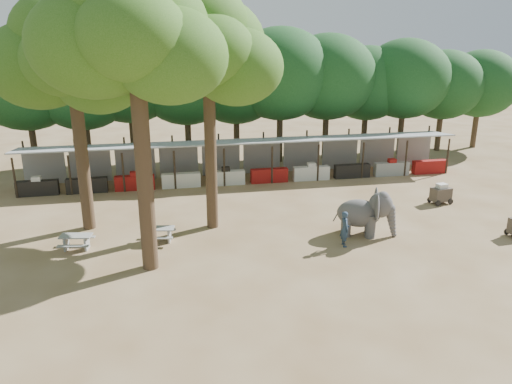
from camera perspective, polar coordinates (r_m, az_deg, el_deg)
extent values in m
plane|color=brown|center=(20.14, 5.60, -9.60)|extent=(100.00, 100.00, 0.00)
cube|color=#96989D|center=(32.24, -1.32, 5.80)|extent=(28.00, 2.99, 0.39)
cylinder|color=#2D2319|center=(31.65, -23.96, 1.58)|extent=(0.12, 0.12, 2.40)
cylinder|color=#2D2319|center=(34.15, -23.07, 3.15)|extent=(0.12, 0.12, 2.80)
cube|color=black|center=(32.09, -23.70, 0.42)|extent=(2.38, 0.50, 0.90)
cube|color=gray|center=(34.20, -23.00, 2.49)|extent=(2.52, 0.12, 2.00)
cylinder|color=#2D2319|center=(31.13, -18.94, 1.91)|extent=(0.12, 0.12, 2.40)
cylinder|color=#2D2319|center=(33.67, -18.41, 3.48)|extent=(0.12, 0.12, 2.80)
cube|color=black|center=(31.57, -18.75, 0.72)|extent=(2.38, 0.50, 0.90)
cube|color=gray|center=(33.71, -18.36, 2.80)|extent=(2.52, 0.12, 2.00)
cylinder|color=#2D2319|center=(30.85, -13.80, 2.23)|extent=(0.12, 0.12, 2.40)
cylinder|color=#2D2319|center=(33.41, -13.65, 3.79)|extent=(0.12, 0.12, 2.80)
cube|color=maroon|center=(31.29, -13.68, 1.03)|extent=(2.38, 0.50, 0.90)
cube|color=gray|center=(33.46, -13.60, 3.11)|extent=(2.52, 0.12, 2.00)
cylinder|color=#2D2319|center=(30.82, -8.60, 2.54)|extent=(0.12, 0.12, 2.40)
cylinder|color=#2D2319|center=(33.38, -8.84, 4.08)|extent=(0.12, 0.12, 2.80)
cube|color=silver|center=(31.26, -8.56, 1.33)|extent=(2.38, 0.50, 0.90)
cube|color=gray|center=(33.43, -8.80, 3.39)|extent=(2.52, 0.12, 2.00)
cylinder|color=#2D2319|center=(31.04, -3.43, 2.83)|extent=(0.12, 0.12, 2.40)
cylinder|color=#2D2319|center=(33.59, -4.06, 4.33)|extent=(0.12, 0.12, 2.80)
cube|color=silver|center=(31.48, -3.46, 1.62)|extent=(2.38, 0.50, 0.90)
cube|color=gray|center=(33.64, -4.03, 3.65)|extent=(2.52, 0.12, 2.00)
cylinder|color=#2D2319|center=(31.52, 1.63, 3.08)|extent=(0.12, 0.12, 2.40)
cylinder|color=#2D2319|center=(34.03, 0.64, 4.56)|extent=(0.12, 0.12, 2.80)
cube|color=maroon|center=(31.95, 1.52, 1.90)|extent=(2.38, 0.50, 0.90)
cube|color=gray|center=(34.08, 0.66, 3.88)|extent=(2.52, 0.12, 2.00)
cylinder|color=#2D2319|center=(32.23, 6.50, 3.31)|extent=(0.12, 0.12, 2.40)
cylinder|color=#2D2319|center=(34.69, 5.19, 4.74)|extent=(0.12, 0.12, 2.80)
cube|color=silver|center=(32.65, 6.33, 2.15)|extent=(2.38, 0.50, 0.90)
cube|color=gray|center=(34.73, 5.20, 4.08)|extent=(2.52, 0.12, 2.00)
cylinder|color=#2D2319|center=(33.16, 11.14, 3.50)|extent=(0.12, 0.12, 2.40)
cylinder|color=#2D2319|center=(35.56, 9.55, 4.89)|extent=(0.12, 0.12, 2.80)
cube|color=black|center=(33.57, 10.90, 2.37)|extent=(2.38, 0.50, 0.90)
cube|color=gray|center=(35.60, 9.54, 4.25)|extent=(2.52, 0.12, 2.00)
cylinder|color=#2D2319|center=(34.30, 15.49, 3.66)|extent=(0.12, 0.12, 2.40)
cylinder|color=#2D2319|center=(36.62, 13.68, 5.01)|extent=(0.12, 0.12, 2.80)
cube|color=gray|center=(34.70, 15.21, 2.56)|extent=(2.38, 0.50, 0.90)
cube|color=gray|center=(36.66, 13.66, 4.38)|extent=(2.52, 0.12, 2.00)
cylinder|color=#2D2319|center=(35.62, 19.54, 3.79)|extent=(0.12, 0.12, 2.40)
cylinder|color=#2D2319|center=(37.86, 17.55, 5.10)|extent=(0.12, 0.12, 2.80)
cube|color=maroon|center=(36.00, 19.22, 2.73)|extent=(2.38, 0.50, 0.90)
cube|color=gray|center=(37.90, 17.53, 4.49)|extent=(2.52, 0.12, 2.00)
cylinder|color=#332316|center=(24.80, -19.51, 6.04)|extent=(0.60, 0.60, 9.20)
cone|color=#332316|center=(24.35, -20.67, 16.67)|extent=(0.57, 0.57, 2.88)
ellipsoid|color=#235110|center=(24.94, -23.45, 13.16)|extent=(4.80, 4.80, 3.94)
ellipsoid|color=#235110|center=(23.68, -17.49, 12.64)|extent=(4.20, 4.20, 3.44)
ellipsoid|color=#235110|center=(25.43, -19.63, 15.01)|extent=(5.20, 5.20, 4.26)
ellipsoid|color=#235110|center=(23.10, -20.87, 13.94)|extent=(3.80, 3.80, 3.12)
ellipsoid|color=#235110|center=(24.60, -21.32, 16.65)|extent=(4.40, 4.40, 3.61)
cylinder|color=#332316|center=(19.51, -12.89, 5.42)|extent=(0.64, 0.64, 10.40)
ellipsoid|color=#235110|center=(19.49, -17.91, 15.82)|extent=(4.80, 4.80, 3.94)
ellipsoid|color=#235110|center=(18.49, -9.81, 15.09)|extent=(4.20, 4.20, 3.44)
ellipsoid|color=#235110|center=(20.17, -13.10, 17.96)|extent=(5.20, 5.20, 4.26)
ellipsoid|color=#235110|center=(17.78, -13.91, 16.99)|extent=(3.80, 3.80, 3.12)
ellipsoid|color=#235110|center=(19.32, -14.92, 20.23)|extent=(4.40, 4.40, 3.61)
cylinder|color=#332316|center=(23.61, -5.27, 6.93)|extent=(0.56, 0.56, 9.60)
cone|color=#332316|center=(23.18, -5.63, 18.65)|extent=(0.53, 0.53, 3.00)
ellipsoid|color=#235110|center=(23.41, -9.12, 14.98)|extent=(4.80, 4.80, 3.94)
ellipsoid|color=#235110|center=(22.79, -2.23, 14.10)|extent=(4.20, 4.20, 3.44)
ellipsoid|color=#235110|center=(24.30, -5.34, 16.64)|extent=(5.20, 5.20, 4.26)
ellipsoid|color=#235110|center=(21.90, -5.19, 15.73)|extent=(3.80, 3.80, 3.12)
ellipsoid|color=#235110|center=(23.35, -6.45, 18.52)|extent=(4.40, 4.40, 3.61)
cylinder|color=#332316|center=(37.69, -23.19, 5.16)|extent=(0.44, 0.44, 3.74)
ellipsoid|color=#0D3513|center=(37.14, -23.88, 10.65)|extent=(6.46, 5.95, 5.61)
cylinder|color=#332316|center=(37.12, -18.15, 5.54)|extent=(0.44, 0.44, 3.74)
ellipsoid|color=#0D3513|center=(36.57, -18.71, 11.13)|extent=(6.46, 5.95, 5.61)
cylinder|color=#332316|center=(36.85, -12.98, 5.89)|extent=(0.44, 0.44, 3.74)
ellipsoid|color=#0D3513|center=(36.29, -13.39, 11.53)|extent=(6.46, 5.95, 5.61)
cylinder|color=#332316|center=(36.87, -7.78, 6.19)|extent=(0.44, 0.44, 3.74)
ellipsoid|color=#0D3513|center=(36.32, -8.03, 11.84)|extent=(6.46, 5.95, 5.61)
cylinder|color=#332316|center=(37.20, -2.62, 6.44)|extent=(0.44, 0.44, 3.74)
ellipsoid|color=#0D3513|center=(36.65, -2.70, 12.05)|extent=(6.46, 5.95, 5.61)
cylinder|color=#332316|center=(37.82, 2.41, 6.63)|extent=(0.44, 0.44, 3.74)
ellipsoid|color=#0D3513|center=(37.28, 2.49, 12.15)|extent=(6.46, 5.95, 5.61)
cylinder|color=#332316|center=(38.72, 7.25, 6.77)|extent=(0.44, 0.44, 3.74)
ellipsoid|color=#0D3513|center=(38.18, 7.47, 12.16)|extent=(6.46, 5.95, 5.61)
cylinder|color=#332316|center=(39.87, 11.84, 6.86)|extent=(0.44, 0.44, 3.74)
ellipsoid|color=#0D3513|center=(39.36, 12.19, 12.08)|extent=(6.46, 5.95, 5.61)
cylinder|color=#332316|center=(41.27, 16.15, 6.90)|extent=(0.44, 0.44, 3.74)
ellipsoid|color=#0D3513|center=(40.77, 16.60, 11.94)|extent=(6.46, 5.95, 5.61)
cylinder|color=#332316|center=(42.87, 20.16, 6.90)|extent=(0.44, 0.44, 3.74)
ellipsoid|color=#0D3513|center=(42.39, 20.70, 11.75)|extent=(6.46, 5.95, 5.61)
cylinder|color=#332316|center=(44.67, 23.86, 6.88)|extent=(0.44, 0.44, 3.74)
ellipsoid|color=#0D3513|center=(44.21, 24.46, 11.52)|extent=(6.46, 5.95, 5.61)
ellipsoid|color=#424040|center=(24.07, 11.66, -2.39)|extent=(2.34, 1.85, 1.32)
cylinder|color=#424040|center=(23.94, 10.25, -3.72)|extent=(0.61, 0.61, 1.12)
cylinder|color=#424040|center=(24.53, 10.26, -3.18)|extent=(0.61, 0.61, 1.12)
cylinder|color=#424040|center=(23.99, 12.94, -3.86)|extent=(0.61, 0.61, 1.12)
cylinder|color=#424040|center=(24.57, 12.88, -3.32)|extent=(0.61, 0.61, 1.12)
ellipsoid|color=#424040|center=(23.97, 14.05, -1.45)|extent=(1.39, 1.26, 1.23)
ellipsoid|color=#424040|center=(23.39, 13.68, -1.83)|extent=(0.54, 1.01, 1.26)
ellipsoid|color=#424040|center=(24.52, 13.53, -0.90)|extent=(0.54, 1.01, 1.26)
cone|color=#424040|center=(24.32, 15.30, -3.40)|extent=(0.65, 0.65, 1.39)
imported|color=#26384C|center=(22.76, 10.12, -4.16)|extent=(0.44, 0.62, 1.65)
cube|color=gray|center=(23.50, -19.91, -4.73)|extent=(1.45, 0.85, 0.05)
cube|color=gray|center=(23.77, -20.86, -5.46)|extent=(0.18, 0.55, 0.64)
cube|color=gray|center=(23.49, -18.77, -5.50)|extent=(0.18, 0.55, 0.64)
cube|color=gray|center=(23.17, -20.20, -5.82)|extent=(1.38, 0.45, 0.05)
cube|color=gray|center=(24.04, -19.48, -4.87)|extent=(1.38, 0.45, 0.05)
cube|color=gray|center=(23.35, -11.02, -4.10)|extent=(1.44, 0.86, 0.05)
cube|color=gray|center=(23.56, -12.05, -4.84)|extent=(0.18, 0.55, 0.63)
cube|color=gray|center=(23.40, -9.88, -4.86)|extent=(0.18, 0.55, 0.63)
cube|color=gray|center=(23.00, -11.18, -5.18)|extent=(1.37, 0.46, 0.05)
cube|color=gray|center=(23.91, -10.78, -4.25)|extent=(1.37, 0.46, 0.05)
cylinder|color=black|center=(26.71, 26.76, -4.05)|extent=(0.32, 0.08, 0.32)
cube|color=#3A3028|center=(29.86, 20.37, -0.24)|extent=(1.16, 0.81, 0.75)
cylinder|color=black|center=(29.45, 20.10, -1.23)|extent=(0.33, 0.12, 0.32)
cylinder|color=black|center=(30.00, 21.35, -1.03)|extent=(0.33, 0.12, 0.32)
cylinder|color=black|center=(29.95, 19.23, -0.82)|extent=(0.33, 0.12, 0.32)
cylinder|color=black|center=(30.50, 20.48, -0.63)|extent=(0.33, 0.12, 0.32)
cube|color=silver|center=(29.72, 20.47, 0.64)|extent=(0.60, 0.51, 0.27)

